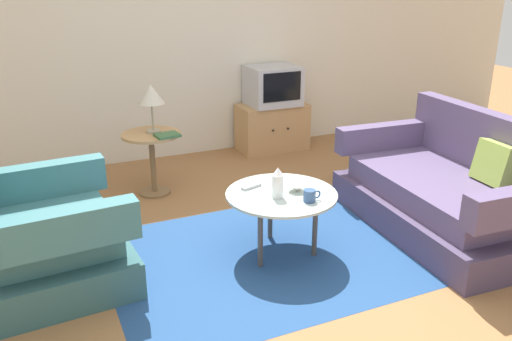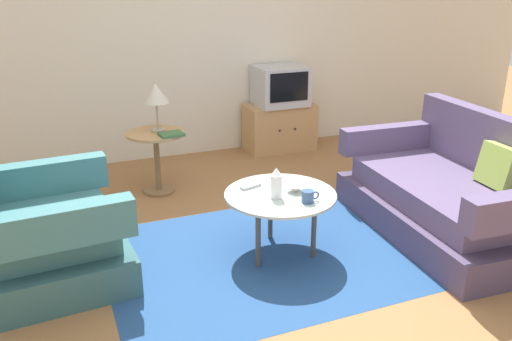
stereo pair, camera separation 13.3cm
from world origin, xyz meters
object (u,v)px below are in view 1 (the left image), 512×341
object	(u,v)px
armchair	(43,238)
tv_remote_dark	(277,180)
coffee_table	(281,198)
tv_remote_silver	(251,186)
television	(273,85)
table_lamp	(151,95)
bowl	(297,188)
side_table	(152,150)
tv_stand	(272,127)
book	(167,135)
vase	(278,183)
mug	(310,196)
couch	(449,193)

from	to	relation	value
armchair	tv_remote_dark	distance (m)	1.60
coffee_table	tv_remote_silver	xyz separation A→B (m)	(-0.15, 0.17, 0.05)
armchair	television	size ratio (longest dim) A/B	1.94
television	tv_remote_dark	bearing A→B (deg)	-115.04
armchair	tv_remote_dark	xyz separation A→B (m)	(1.59, -0.07, 0.16)
coffee_table	table_lamp	world-z (taller)	table_lamp
armchair	bowl	world-z (taller)	armchair
side_table	television	bearing A→B (deg)	25.31
tv_stand	book	xyz separation A→B (m)	(-1.42, -0.88, 0.32)
table_lamp	tv_remote_dark	distance (m)	1.44
book	tv_remote_dark	bearing A→B (deg)	-71.58
tv_remote_silver	bowl	bearing A→B (deg)	128.12
vase	mug	bearing A→B (deg)	-40.92
television	couch	bearing A→B (deg)	-80.63
couch	bowl	size ratio (longest dim) A/B	12.96
television	tv_remote_silver	bearing A→B (deg)	-119.54
coffee_table	book	distance (m)	1.36
tv_stand	tv_remote_dark	bearing A→B (deg)	-115.02
side_table	bowl	distance (m)	1.60
tv_stand	mug	xyz separation A→B (m)	(-0.87, -2.37, 0.24)
armchair	vase	distance (m)	1.53
book	vase	bearing A→B (deg)	-80.62
coffee_table	television	distance (m)	2.39
armchair	tv_remote_dark	size ratio (longest dim) A/B	5.83
television	tv_remote_silver	xyz separation A→B (m)	(-1.13, -1.99, -0.26)
bowl	mug	bearing A→B (deg)	-91.49
couch	book	world-z (taller)	couch
table_lamp	side_table	bearing A→B (deg)	-155.09
table_lamp	tv_remote_silver	size ratio (longest dim) A/B	2.63
book	coffee_table	bearing A→B (deg)	-77.48
armchair	tv_stand	bearing A→B (deg)	123.01
tv_stand	book	size ratio (longest dim) A/B	3.50
armchair	television	distance (m)	3.17
bowl	tv_remote_silver	xyz separation A→B (m)	(-0.26, 0.18, -0.01)
mug	book	bearing A→B (deg)	110.43
tv_stand	couch	bearing A→B (deg)	-80.64
table_lamp	bowl	xyz separation A→B (m)	(0.63, -1.46, -0.41)
couch	television	xyz separation A→B (m)	(-0.38, 2.32, 0.44)
bowl	tv_remote_dark	bearing A→B (deg)	103.36
armchair	vase	bearing A→B (deg)	73.27
armchair	book	distance (m)	1.50
side_table	book	size ratio (longest dim) A/B	2.61
vase	mug	size ratio (longest dim) A/B	1.72
coffee_table	side_table	size ratio (longest dim) A/B	1.36
book	armchair	bearing A→B (deg)	-143.93
bowl	tv_remote_dark	size ratio (longest dim) A/B	0.74
mug	bowl	world-z (taller)	mug
table_lamp	book	size ratio (longest dim) A/B	1.96
armchair	mug	size ratio (longest dim) A/B	8.42
coffee_table	vase	bearing A→B (deg)	-135.30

